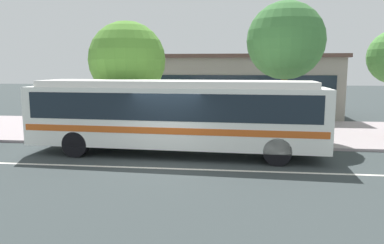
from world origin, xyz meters
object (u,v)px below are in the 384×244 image
transit_bus (175,112)px  bus_stop_sign (282,108)px  street_tree_near_stop (127,60)px  street_tree_mid_block (286,41)px  pedestrian_waiting_near_sign (275,118)px

transit_bus → bus_stop_sign: (4.32, 1.89, -0.00)m
street_tree_near_stop → street_tree_mid_block: 7.55m
transit_bus → street_tree_mid_block: (4.60, 3.64, 2.93)m
bus_stop_sign → street_tree_near_stop: size_ratio=0.44×
bus_stop_sign → street_tree_near_stop: bearing=168.0°
street_tree_mid_block → pedestrian_waiting_near_sign: bearing=-128.0°
street_tree_near_stop → street_tree_mid_block: street_tree_mid_block is taller
bus_stop_sign → pedestrian_waiting_near_sign: bearing=98.0°
street_tree_mid_block → bus_stop_sign: bearing=-99.2°
pedestrian_waiting_near_sign → street_tree_near_stop: (-7.04, 0.35, 2.63)m
bus_stop_sign → street_tree_mid_block: size_ratio=0.39×
street_tree_near_stop → street_tree_mid_block: bearing=1.7°
bus_stop_sign → transit_bus: bearing=-156.3°
transit_bus → pedestrian_waiting_near_sign: bearing=36.5°
transit_bus → bus_stop_sign: bearing=23.7°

